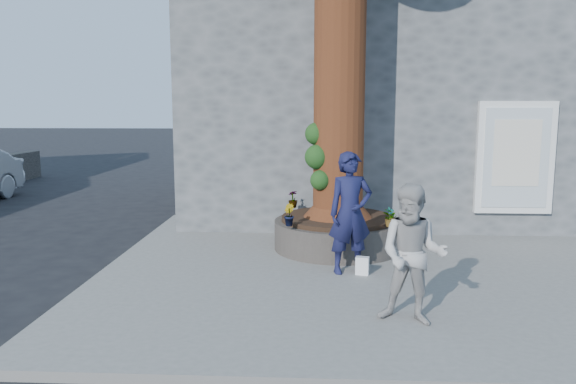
{
  "coord_description": "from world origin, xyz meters",
  "views": [
    {
      "loc": [
        0.42,
        -8.05,
        2.71
      ],
      "look_at": [
        -0.07,
        1.41,
        1.25
      ],
      "focal_mm": 35.0,
      "sensor_mm": 36.0,
      "label": 1
    }
  ],
  "objects": [
    {
      "name": "plant_d",
      "position": [
        1.65,
        1.15,
        0.87
      ],
      "size": [
        0.34,
        0.35,
        0.3
      ],
      "primitive_type": "imported",
      "rotation": [
        0.0,
        0.0,
        5.17
      ],
      "color": "gray",
      "rests_on": "planter"
    },
    {
      "name": "man",
      "position": [
        0.94,
        0.51,
        1.07
      ],
      "size": [
        0.79,
        0.62,
        1.9
      ],
      "primitive_type": "imported",
      "rotation": [
        0.0,
        0.0,
        0.27
      ],
      "color": "#15173A",
      "rests_on": "pavement"
    },
    {
      "name": "ground",
      "position": [
        0.0,
        0.0,
        0.0
      ],
      "size": [
        120.0,
        120.0,
        0.0
      ],
      "primitive_type": "plane",
      "color": "black",
      "rests_on": "ground"
    },
    {
      "name": "plant_b",
      "position": [
        -0.05,
        1.15,
        0.9
      ],
      "size": [
        0.26,
        0.27,
        0.37
      ],
      "primitive_type": "imported",
      "rotation": [
        0.0,
        0.0,
        2.02
      ],
      "color": "gray",
      "rests_on": "planter"
    },
    {
      "name": "yellow_line",
      "position": [
        -3.05,
        1.0,
        0.0
      ],
      "size": [
        0.1,
        30.0,
        0.01
      ],
      "primitive_type": "cube",
      "color": "yellow",
      "rests_on": "ground"
    },
    {
      "name": "pavement",
      "position": [
        1.5,
        1.0,
        0.06
      ],
      "size": [
        9.0,
        8.0,
        0.12
      ],
      "primitive_type": "cube",
      "color": "slate",
      "rests_on": "ground"
    },
    {
      "name": "planter",
      "position": [
        0.8,
        2.0,
        0.41
      ],
      "size": [
        2.3,
        2.3,
        0.6
      ],
      "color": "black",
      "rests_on": "pavement"
    },
    {
      "name": "plant_c",
      "position": [
        -0.05,
        2.85,
        0.89
      ],
      "size": [
        0.26,
        0.26,
        0.34
      ],
      "primitive_type": "imported",
      "rotation": [
        0.0,
        0.0,
        3.65
      ],
      "color": "gray",
      "rests_on": "planter"
    },
    {
      "name": "shopping_bag",
      "position": [
        1.13,
        0.4,
        0.26
      ],
      "size": [
        0.22,
        0.16,
        0.28
      ],
      "primitive_type": "cube",
      "rotation": [
        0.0,
        0.0,
        -0.21
      ],
      "color": "white",
      "rests_on": "pavement"
    },
    {
      "name": "stone_shop",
      "position": [
        2.5,
        7.2,
        3.16
      ],
      "size": [
        10.3,
        8.3,
        6.3
      ],
      "color": "#4F5355",
      "rests_on": "ground"
    },
    {
      "name": "plant_a",
      "position": [
        1.65,
        1.23,
        0.88
      ],
      "size": [
        0.2,
        0.18,
        0.31
      ],
      "primitive_type": "imported",
      "rotation": [
        0.0,
        0.0,
        0.53
      ],
      "color": "gray",
      "rests_on": "planter"
    },
    {
      "name": "woman",
      "position": [
        1.56,
        -1.53,
        0.96
      ],
      "size": [
        0.98,
        0.86,
        1.68
      ],
      "primitive_type": "imported",
      "rotation": [
        0.0,
        0.0,
        -0.32
      ],
      "color": "#ADA9A6",
      "rests_on": "pavement"
    }
  ]
}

